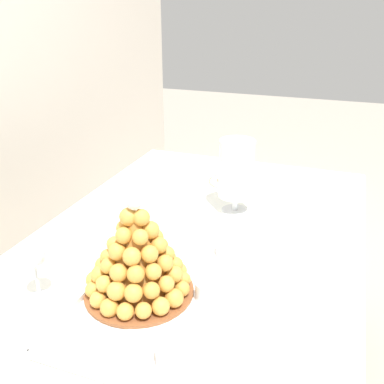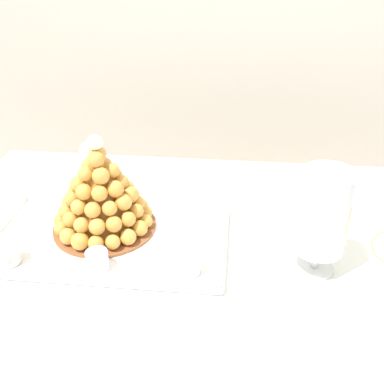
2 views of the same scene
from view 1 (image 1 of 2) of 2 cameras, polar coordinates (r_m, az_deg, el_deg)
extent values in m
cylinder|color=brown|center=(2.08, 17.59, -8.24)|extent=(0.04, 0.04, 0.72)
cylinder|color=brown|center=(2.23, -3.72, -4.75)|extent=(0.04, 0.04, 0.72)
cube|color=brown|center=(1.36, 0.07, -7.05)|extent=(1.50, 0.94, 0.02)
cube|color=white|center=(1.35, 0.07, -6.64)|extent=(1.56, 1.00, 0.00)
cube|color=white|center=(1.40, 20.41, -16.31)|extent=(1.56, 0.01, 0.36)
cube|color=white|center=(1.66, -16.49, -8.85)|extent=(1.56, 0.01, 0.36)
cube|color=white|center=(2.11, 7.36, -0.76)|extent=(0.01, 1.00, 0.36)
cube|color=white|center=(1.14, -3.92, -12.89)|extent=(0.60, 0.34, 0.01)
cube|color=white|center=(1.09, 4.62, -14.23)|extent=(0.60, 0.01, 0.02)
cube|color=white|center=(1.20, -11.56, -10.53)|extent=(0.60, 0.01, 0.02)
cube|color=white|center=(0.94, -12.01, -22.52)|extent=(0.01, 0.34, 0.02)
cube|color=white|center=(1.37, 1.16, -5.39)|extent=(0.01, 0.34, 0.02)
cylinder|color=white|center=(1.14, -3.93, -12.73)|extent=(0.32, 0.32, 0.00)
cylinder|color=brown|center=(1.14, -6.91, -12.65)|extent=(0.28, 0.28, 0.01)
cone|color=#C18137|center=(1.07, -7.20, -7.79)|extent=(0.19, 0.19, 0.22)
sphere|color=gold|center=(1.20, -4.56, -8.80)|extent=(0.04, 0.04, 0.04)
sphere|color=gold|center=(1.21, -6.48, -8.56)|extent=(0.04, 0.04, 0.04)
sphere|color=gold|center=(1.21, -8.44, -8.72)|extent=(0.04, 0.04, 0.04)
sphere|color=gold|center=(1.20, -10.25, -9.29)|extent=(0.05, 0.05, 0.05)
sphere|color=gold|center=(1.17, -11.71, -10.03)|extent=(0.05, 0.05, 0.05)
sphere|color=gold|center=(1.15, -12.61, -11.15)|extent=(0.05, 0.05, 0.05)
sphere|color=gold|center=(1.11, -12.80, -12.36)|extent=(0.04, 0.04, 0.04)
sphere|color=gold|center=(1.08, -12.18, -13.62)|extent=(0.04, 0.04, 0.04)
sphere|color=gold|center=(1.05, -10.77, -14.64)|extent=(0.04, 0.04, 0.04)
sphere|color=gold|center=(1.04, -8.73, -15.17)|extent=(0.04, 0.04, 0.04)
sphere|color=gold|center=(1.03, -6.37, -15.15)|extent=(0.04, 0.04, 0.04)
sphere|color=gold|center=(1.04, -4.12, -14.67)|extent=(0.04, 0.04, 0.04)
sphere|color=gold|center=(1.06, -2.35, -13.70)|extent=(0.05, 0.05, 0.05)
sphere|color=gold|center=(1.09, -1.32, -12.51)|extent=(0.04, 0.04, 0.04)
sphere|color=gold|center=(1.12, -1.12, -11.34)|extent=(0.04, 0.04, 0.04)
sphere|color=gold|center=(1.16, -1.69, -10.22)|extent=(0.04, 0.04, 0.04)
sphere|color=gold|center=(1.18, -2.90, -9.27)|extent=(0.04, 0.04, 0.04)
sphere|color=gold|center=(1.18, -6.55, -7.59)|extent=(0.04, 0.04, 0.04)
sphere|color=gold|center=(1.17, -8.57, -7.69)|extent=(0.04, 0.04, 0.04)
sphere|color=gold|center=(1.16, -10.35, -8.33)|extent=(0.04, 0.04, 0.04)
sphere|color=gold|center=(1.13, -11.57, -9.31)|extent=(0.04, 0.04, 0.04)
sphere|color=gold|center=(1.10, -11.97, -10.53)|extent=(0.04, 0.04, 0.04)
sphere|color=gold|center=(1.06, -11.39, -11.70)|extent=(0.04, 0.04, 0.04)
sphere|color=gold|center=(1.04, -9.86, -12.62)|extent=(0.05, 0.05, 0.05)
sphere|color=gold|center=(1.02, -7.67, -12.96)|extent=(0.04, 0.04, 0.04)
sphere|color=gold|center=(1.03, -5.32, -12.69)|extent=(0.04, 0.04, 0.04)
sphere|color=gold|center=(1.05, -3.39, -11.91)|extent=(0.04, 0.04, 0.04)
sphere|color=gold|center=(1.07, -2.31, -10.70)|extent=(0.04, 0.04, 0.04)
sphere|color=gold|center=(1.11, -2.23, -9.47)|extent=(0.04, 0.04, 0.04)
sphere|color=gold|center=(1.14, -3.07, -8.55)|extent=(0.04, 0.04, 0.04)
sphere|color=gold|center=(1.17, -4.61, -7.86)|extent=(0.04, 0.04, 0.04)
sphere|color=gold|center=(1.14, -8.02, -6.64)|extent=(0.04, 0.04, 0.04)
sphere|color=gold|center=(1.13, -9.89, -7.13)|extent=(0.04, 0.04, 0.04)
sphere|color=gold|center=(1.10, -10.97, -8.26)|extent=(0.04, 0.04, 0.04)
sphere|color=gold|center=(1.06, -10.90, -9.47)|extent=(0.04, 0.04, 0.04)
sphere|color=gold|center=(1.03, -9.58, -10.36)|extent=(0.04, 0.04, 0.04)
sphere|color=gold|center=(1.02, -7.38, -10.59)|extent=(0.04, 0.04, 0.04)
sphere|color=gold|center=(1.03, -5.08, -10.32)|extent=(0.04, 0.04, 0.04)
sphere|color=gold|center=(1.05, -3.56, -9.27)|extent=(0.04, 0.04, 0.04)
sphere|color=gold|center=(1.09, -3.26, -8.04)|extent=(0.04, 0.04, 0.04)
sphere|color=gold|center=(1.12, -4.17, -7.03)|extent=(0.04, 0.04, 0.04)
sphere|color=gold|center=(1.14, -5.93, -6.55)|extent=(0.05, 0.05, 0.05)
sphere|color=gold|center=(1.10, -8.82, -5.76)|extent=(0.04, 0.04, 0.04)
sphere|color=gold|center=(1.07, -10.11, -6.71)|extent=(0.04, 0.04, 0.04)
sphere|color=gold|center=(1.04, -9.79, -7.69)|extent=(0.04, 0.04, 0.04)
sphere|color=gold|center=(1.02, -7.88, -8.35)|extent=(0.04, 0.04, 0.04)
sphere|color=gold|center=(1.02, -5.57, -8.08)|extent=(0.04, 0.04, 0.04)
sphere|color=gold|center=(1.05, -4.35, -6.97)|extent=(0.04, 0.04, 0.04)
sphere|color=gold|center=(1.09, -4.86, -5.90)|extent=(0.04, 0.04, 0.04)
sphere|color=gold|center=(1.11, -6.69, -5.46)|extent=(0.04, 0.04, 0.04)
sphere|color=gold|center=(1.06, -8.87, -4.65)|extent=(0.04, 0.04, 0.04)
sphere|color=gold|center=(1.03, -8.96, -5.64)|extent=(0.04, 0.04, 0.04)
sphere|color=gold|center=(1.01, -6.78, -5.87)|extent=(0.04, 0.04, 0.04)
sphere|color=gold|center=(1.04, -5.44, -4.95)|extent=(0.04, 0.04, 0.04)
sphere|color=gold|center=(1.07, -6.77, -4.26)|extent=(0.04, 0.04, 0.04)
sphere|color=gold|center=(1.03, -8.30, -3.21)|extent=(0.04, 0.04, 0.04)
sphere|color=gold|center=(1.02, -6.64, -3.31)|extent=(0.04, 0.04, 0.04)
sphere|color=white|center=(1.01, -7.59, -1.28)|extent=(0.04, 0.04, 0.04)
cylinder|color=silver|center=(0.93, -2.79, -20.43)|extent=(0.06, 0.06, 0.05)
cylinder|color=#F4EAC6|center=(0.94, -2.77, -21.07)|extent=(0.05, 0.05, 0.02)
cylinder|color=white|center=(0.93, -2.80, -20.24)|extent=(0.05, 0.05, 0.02)
sphere|color=brown|center=(0.92, -3.03, -19.87)|extent=(0.02, 0.02, 0.02)
cylinder|color=silver|center=(1.09, 1.85, -12.82)|extent=(0.05, 0.05, 0.05)
cylinder|color=brown|center=(1.10, 1.84, -13.38)|extent=(0.05, 0.05, 0.02)
cylinder|color=#8C603D|center=(1.09, 1.85, -12.66)|extent=(0.05, 0.05, 0.01)
sphere|color=brown|center=(1.09, 1.66, -11.93)|extent=(0.01, 0.01, 0.01)
cylinder|color=silver|center=(1.27, 4.51, -7.25)|extent=(0.06, 0.06, 0.05)
cylinder|color=#F4EAC6|center=(1.27, 4.49, -7.76)|extent=(0.05, 0.05, 0.02)
cylinder|color=white|center=(1.26, 4.52, -7.10)|extent=(0.05, 0.05, 0.01)
sphere|color=brown|center=(1.26, 4.75, -6.73)|extent=(0.02, 0.02, 0.02)
cylinder|color=white|center=(1.55, 5.60, -2.41)|extent=(0.09, 0.09, 0.01)
cylinder|color=white|center=(1.53, 5.64, -1.37)|extent=(0.02, 0.02, 0.06)
cylinder|color=white|center=(1.48, 5.84, 3.08)|extent=(0.12, 0.12, 0.20)
cylinder|color=#72B2E0|center=(1.52, 5.82, 0.31)|extent=(0.06, 0.04, 0.05)
cylinder|color=#F9A54C|center=(1.52, 5.19, 0.26)|extent=(0.07, 0.05, 0.07)
cylinder|color=pink|center=(1.50, 5.28, -0.13)|extent=(0.06, 0.04, 0.06)
cylinder|color=yellow|center=(1.51, 6.51, -0.01)|extent=(0.05, 0.05, 0.05)
cylinder|color=#F9A54C|center=(1.53, 5.57, 1.28)|extent=(0.06, 0.04, 0.06)
cylinder|color=pink|center=(1.50, 5.07, 0.73)|extent=(0.05, 0.05, 0.05)
cylinder|color=#72B2E0|center=(1.49, 5.79, 0.55)|extent=(0.06, 0.05, 0.06)
cylinder|color=#72B2E0|center=(1.51, 6.41, 0.88)|extent=(0.05, 0.05, 0.05)
cylinder|color=#E54C47|center=(1.51, 5.01, 1.79)|extent=(0.06, 0.04, 0.05)
cylinder|color=#E54C47|center=(1.48, 4.96, 1.38)|extent=(0.06, 0.04, 0.06)
cylinder|color=#D199D8|center=(1.48, 6.55, 1.23)|extent=(0.05, 0.05, 0.04)
cylinder|color=yellow|center=(1.52, 6.63, 1.84)|extent=(0.06, 0.04, 0.06)
cylinder|color=#9ED860|center=(1.49, 5.09, 2.38)|extent=(0.06, 0.04, 0.06)
cylinder|color=#E54C47|center=(1.47, 6.30, 2.04)|extent=(0.05, 0.05, 0.05)
cylinder|color=#E54C47|center=(1.51, 6.14, 2.56)|extent=(0.04, 0.04, 0.04)
cylinder|color=#72B2E0|center=(1.47, 5.02, 2.91)|extent=(0.06, 0.05, 0.06)
cylinder|color=yellow|center=(1.46, 6.67, 2.70)|extent=(0.05, 0.05, 0.02)
cylinder|color=#F9A54C|center=(1.49, 6.29, 3.15)|extent=(0.05, 0.04, 0.05)
cylinder|color=#72B2E0|center=(1.50, 5.61, 3.36)|extent=(0.05, 0.04, 0.05)
cylinder|color=#72B2E0|center=(1.45, 5.70, 3.50)|extent=(0.05, 0.05, 0.04)
cylinder|color=brown|center=(1.48, 6.57, 3.91)|extent=(0.05, 0.05, 0.04)
cylinder|color=#9ED860|center=(1.50, 5.57, 4.12)|extent=(0.05, 0.05, 0.04)
cylinder|color=#E54C47|center=(1.45, 5.94, 4.34)|extent=(0.05, 0.05, 0.04)
cylinder|color=#9ED860|center=(1.47, 6.34, 4.65)|extent=(0.04, 0.04, 0.04)
cylinder|color=#72B2E0|center=(1.49, 5.89, 4.91)|extent=(0.05, 0.05, 0.05)
cylinder|color=#9ED860|center=(1.47, 5.50, 4.57)|extent=(0.05, 0.05, 0.04)
cylinder|color=pink|center=(1.45, 6.24, 5.19)|extent=(0.04, 0.04, 0.03)
cylinder|color=#72B2E0|center=(1.47, 6.35, 5.43)|extent=(0.05, 0.05, 0.02)
cylinder|color=#E54C47|center=(1.48, 5.25, 5.57)|extent=(0.05, 0.05, 0.04)
cylinder|color=#E54C47|center=(1.44, 5.34, 5.06)|extent=(0.05, 0.05, 0.04)
cylinder|color=white|center=(1.78, 5.14, 1.27)|extent=(0.19, 0.19, 0.01)
torus|color=gold|center=(1.78, 5.15, 1.36)|extent=(0.18, 0.18, 0.00)
cylinder|color=yellow|center=(1.77, 5.16, 1.85)|extent=(0.11, 0.11, 0.03)
sphere|color=#A51923|center=(1.79, 5.10, 2.78)|extent=(0.01, 0.01, 0.01)
sphere|color=#A51923|center=(1.75, 4.64, 2.40)|extent=(0.01, 0.01, 0.01)
sphere|color=#A51923|center=(1.76, 5.84, 2.41)|extent=(0.01, 0.01, 0.01)
cylinder|color=silver|center=(1.18, -19.26, -12.87)|extent=(0.06, 0.06, 0.00)
cylinder|color=silver|center=(1.16, -19.59, -10.94)|extent=(0.01, 0.01, 0.09)
sphere|color=silver|center=(1.12, -20.12, -7.74)|extent=(0.06, 0.06, 0.06)
camera|label=2|loc=(1.26, 47.52, 17.32)|focal=41.50mm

